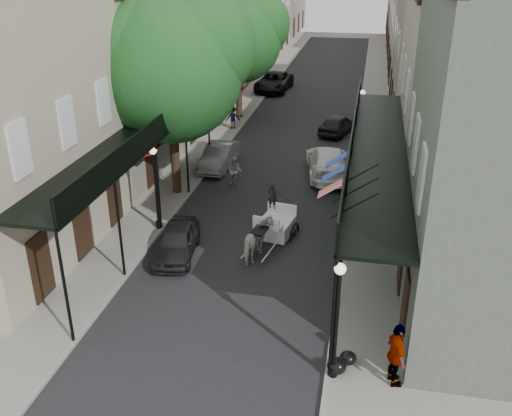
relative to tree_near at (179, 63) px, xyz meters
The scene contains 24 objects.
ground 12.78m from the tree_near, 67.59° to the right, with size 140.00×140.00×0.00m, color gray.
road 12.50m from the tree_near, 66.86° to the left, with size 8.00×90.00×0.01m, color black.
sidewalk_left 11.77m from the tree_near, 94.67° to the left, with size 2.20×90.00×0.12m, color gray.
sidewalk_right 14.91m from the tree_near, 46.88° to the left, with size 2.20×90.00×0.12m, color gray.
building_row_left 20.34m from the tree_near, 102.52° to the left, with size 5.00×80.00×10.50m, color #A29681.
building_row_right 23.63m from the tree_near, 57.15° to the left, with size 5.00×80.00×10.50m, color gray.
gallery_left 4.06m from the tree_near, 100.49° to the right, with size 2.20×18.05×4.88m.
gallery_right 9.84m from the tree_near, 19.59° to the right, with size 2.20×18.05×4.88m.
tree_near is the anchor object (origin of this frame).
tree_far 14.02m from the tree_near, 90.19° to the left, with size 6.45×6.00×8.61m.
lamppost_right_near 15.39m from the tree_near, 55.73° to the right, with size 0.32×0.32×3.71m.
lamppost_left 6.10m from the tree_near, 88.66° to the right, with size 0.32×0.32×3.71m.
lamppost_right_far 12.24m from the tree_near, 43.31° to the left, with size 0.32×0.32×3.71m.
horse 9.45m from the tree_near, 49.82° to the right, with size 0.84×1.85×1.56m, color silver.
carriage 8.31m from the tree_near, 32.40° to the right, with size 1.83×2.50×2.62m.
pedestrian_walking 6.30m from the tree_near, 33.57° to the left, with size 0.75×0.58×1.53m, color #A8A89F.
pedestrian_sidewalk_left 12.29m from the tree_near, 90.92° to the left, with size 0.97×0.56×1.50m, color gray.
pedestrian_sidewalk_right 16.65m from the tree_near, 50.61° to the right, with size 1.16×0.48×1.98m, color gray.
car_left_near 8.66m from the tree_near, 75.50° to the right, with size 1.50×3.73×1.27m, color black.
car_left_mid 7.00m from the tree_near, 79.29° to the left, with size 1.42×4.07×1.34m, color gray.
car_left_far 23.49m from the tree_near, 88.50° to the left, with size 2.54×5.52×1.53m, color black.
car_right_near 9.67m from the tree_near, 29.35° to the left, with size 2.17×5.35×1.55m, color white.
car_right_far 14.55m from the tree_near, 59.35° to the left, with size 1.55×3.86×1.32m, color black.
trash_bags 15.84m from the tree_near, 54.35° to the right, with size 0.84×0.99×0.49m.
Camera 1 is at (4.46, -15.07, 11.39)m, focal length 40.00 mm.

